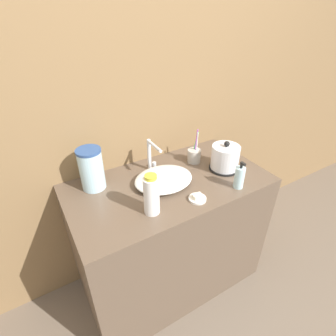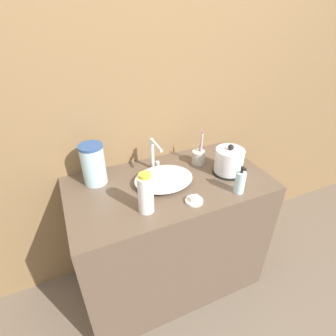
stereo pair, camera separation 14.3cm
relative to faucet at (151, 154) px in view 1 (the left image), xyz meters
The scene contains 11 objects.
ground_plane 1.07m from the faucet, 86.78° to the right, with size 12.00×12.00×0.00m, color #6B5B4C.
wall_back 0.38m from the faucet, 81.02° to the left, with size 6.00×0.04×2.60m.
vanity_counter 0.56m from the faucet, 80.69° to the right, with size 1.15×0.61×0.84m.
sink_basin 0.17m from the faucet, 91.86° to the right, with size 0.34×0.27×0.06m.
faucet is the anchor object (origin of this frame).
electric_kettle 0.44m from the faucet, 28.13° to the right, with size 0.18×0.18×0.19m.
toothbrush_cup 0.29m from the faucet, ahead, with size 0.08×0.08×0.22m.
lotion_bottle 0.51m from the faucet, 49.84° to the right, with size 0.05×0.05×0.16m.
shampoo_bottle 0.37m from the faucet, 117.74° to the right, with size 0.08×0.08×0.21m.
soap_dish 0.39m from the faucet, 78.85° to the right, with size 0.09×0.09×0.03m.
water_pitcher 0.35m from the faucet, behind, with size 0.13×0.13×0.23m.
Camera 1 is at (-0.63, -0.73, 1.71)m, focal length 28.00 mm.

